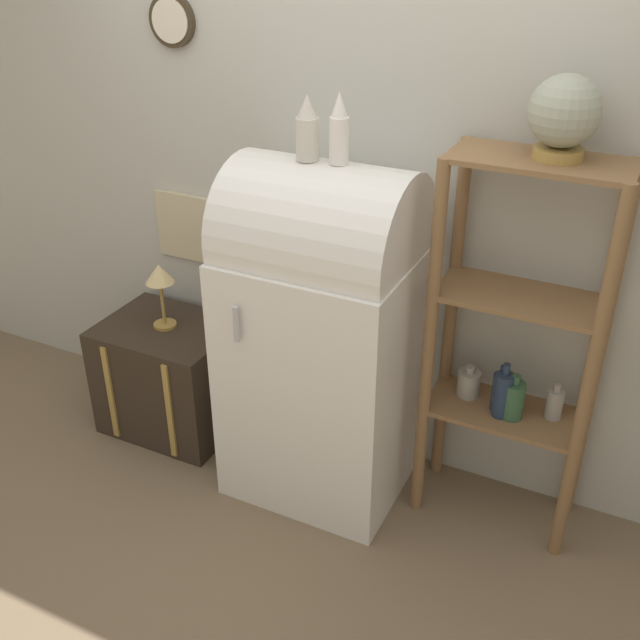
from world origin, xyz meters
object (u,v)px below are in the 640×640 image
(globe, at_px, (564,114))
(vase_left, at_px, (307,130))
(refrigerator, at_px, (323,331))
(suitcase_trunk, at_px, (171,376))
(vase_center, at_px, (339,131))
(desk_lamp, at_px, (160,280))

(globe, height_order, vase_left, globe)
(vase_left, bearing_deg, refrigerator, 1.57)
(suitcase_trunk, relative_size, vase_left, 2.62)
(globe, xyz_separation_m, vase_center, (-0.75, -0.14, -0.11))
(refrigerator, xyz_separation_m, suitcase_trunk, (-0.86, 0.03, -0.49))
(suitcase_trunk, relative_size, desk_lamp, 1.95)
(globe, height_order, vase_center, globe)
(refrigerator, height_order, vase_center, vase_center)
(suitcase_trunk, relative_size, vase_center, 2.40)
(suitcase_trunk, xyz_separation_m, vase_left, (0.79, -0.03, 1.33))
(refrigerator, distance_m, globe, 1.27)
(refrigerator, height_order, suitcase_trunk, refrigerator)
(suitcase_trunk, height_order, desk_lamp, desk_lamp)
(vase_center, height_order, desk_lamp, vase_center)
(suitcase_trunk, xyz_separation_m, desk_lamp, (-0.00, 0.00, 0.53))
(suitcase_trunk, xyz_separation_m, vase_center, (0.92, -0.03, 1.34))
(refrigerator, relative_size, suitcase_trunk, 2.38)
(vase_center, xyz_separation_m, desk_lamp, (-0.92, 0.03, -0.81))
(vase_left, xyz_separation_m, vase_center, (0.13, 0.01, 0.01))
(globe, distance_m, vase_center, 0.77)
(refrigerator, bearing_deg, vase_center, 6.38)
(vase_left, distance_m, vase_center, 0.13)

